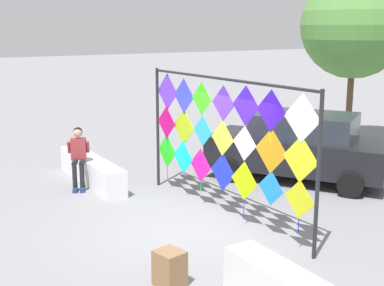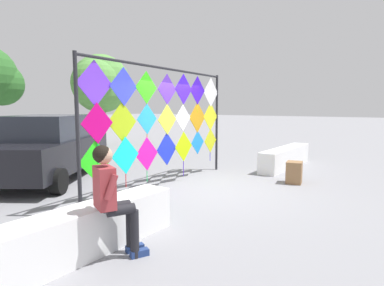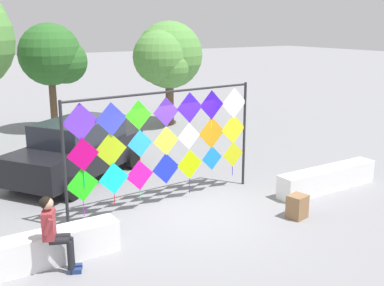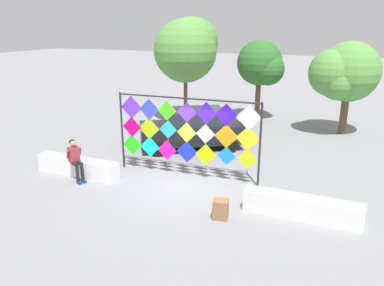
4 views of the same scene
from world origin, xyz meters
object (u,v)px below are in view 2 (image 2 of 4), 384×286
Objects in this scene: parked_car at (48,147)px; cardboard_box_large at (294,172)px; seated_vendor at (112,193)px; kite_display_rack at (166,114)px; tree_palm_like at (100,85)px.

parked_car is 6.50m from cardboard_box_large.
parked_car reaches higher than seated_vendor.
seated_vendor is 5.53m from cardboard_box_large.
kite_display_rack reaches higher than seated_vendor.
kite_display_rack is 9.38× the size of cardboard_box_large.
seated_vendor is (-3.33, -1.88, -0.89)m from kite_display_rack.
kite_display_rack is 3.48m from parked_car.
tree_palm_like is at bearing 51.31° from seated_vendor.
tree_palm_like is (7.88, 9.84, 2.12)m from seated_vendor.
tree_palm_like is (4.55, 7.96, 1.23)m from kite_display_rack.
cardboard_box_large is 10.98m from tree_palm_like.
kite_display_rack is at bearing 29.48° from seated_vendor.
kite_display_rack is 3.93m from seated_vendor.
tree_palm_like reaches higher than kite_display_rack.
cardboard_box_large is at bearing -59.31° from parked_car.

